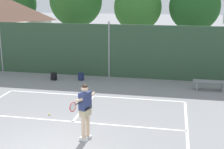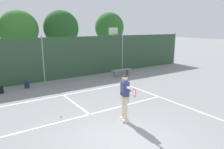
{
  "view_description": "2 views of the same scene",
  "coord_description": "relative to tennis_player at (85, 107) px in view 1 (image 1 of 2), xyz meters",
  "views": [
    {
      "loc": [
        3.55,
        -7.93,
        4.65
      ],
      "look_at": [
        0.94,
        5.14,
        1.16
      ],
      "focal_mm": 51.17,
      "sensor_mm": 36.0,
      "label": 1
    },
    {
      "loc": [
        -3.68,
        -4.76,
        3.58
      ],
      "look_at": [
        1.62,
        3.2,
        1.38
      ],
      "focal_mm": 33.04,
      "sensor_mm": 36.0,
      "label": 2
    }
  ],
  "objects": [
    {
      "name": "tennis_player",
      "position": [
        0.0,
        0.0,
        0.0
      ],
      "size": [
        0.44,
        1.41,
        1.85
      ],
      "color": "silver",
      "rests_on": "ground"
    },
    {
      "name": "tennis_ball",
      "position": [
        -1.95,
        1.73,
        -1.08
      ],
      "size": [
        0.07,
        0.07,
        0.07
      ],
      "primitive_type": "sphere",
      "color": "#CCE033",
      "rests_on": "ground"
    },
    {
      "name": "backpack_black",
      "position": [
        -3.64,
        6.53,
        -0.92
      ],
      "size": [
        0.31,
        0.29,
        0.46
      ],
      "color": "black",
      "rests_on": "ground"
    },
    {
      "name": "court_markings",
      "position": [
        -0.86,
        -0.53,
        -1.11
      ],
      "size": [
        8.3,
        11.1,
        0.01
      ],
      "color": "white",
      "rests_on": "ground"
    },
    {
      "name": "chainlink_fence",
      "position": [
        -0.86,
        7.82,
        0.36
      ],
      "size": [
        26.09,
        0.09,
        3.08
      ],
      "color": "#2D4C33",
      "rests_on": "ground"
    },
    {
      "name": "treeline_backdrop",
      "position": [
        -0.68,
        17.53,
        2.49
      ],
      "size": [
        25.83,
        4.04,
        6.13
      ],
      "color": "brown",
      "rests_on": "ground"
    },
    {
      "name": "clubhouse_building",
      "position": [
        -9.08,
        11.11,
        1.17
      ],
      "size": [
        5.69,
        5.17,
        4.41
      ],
      "color": "silver",
      "rests_on": "ground"
    },
    {
      "name": "backpack_navy",
      "position": [
        -2.21,
        6.82,
        -0.92
      ],
      "size": [
        0.31,
        0.29,
        0.46
      ],
      "color": "navy",
      "rests_on": "ground"
    },
    {
      "name": "courtside_bench",
      "position": [
        4.43,
        6.27,
        -0.75
      ],
      "size": [
        1.6,
        0.36,
        0.48
      ],
      "color": "gray",
      "rests_on": "ground"
    }
  ]
}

